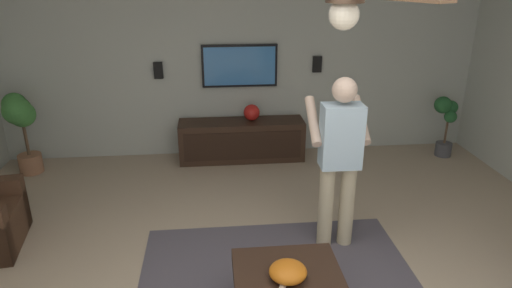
{
  "coord_description": "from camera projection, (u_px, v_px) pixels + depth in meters",
  "views": [
    {
      "loc": [
        -2.55,
        0.44,
        2.51
      ],
      "look_at": [
        1.15,
        0.06,
        1.05
      ],
      "focal_mm": 31.95,
      "sensor_mm": 36.0,
      "label": 1
    }
  ],
  "objects": [
    {
      "name": "wall_speaker_right",
      "position": [
        158.0,
        70.0,
        6.06
      ],
      "size": [
        0.06,
        0.12,
        0.22
      ],
      "primitive_type": "cube",
      "color": "black"
    },
    {
      "name": "wall_speaker_left",
      "position": [
        317.0,
        64.0,
        6.24
      ],
      "size": [
        0.06,
        0.12,
        0.22
      ],
      "primitive_type": "cube",
      "color": "black"
    },
    {
      "name": "person_standing",
      "position": [
        339.0,
        154.0,
        4.1
      ],
      "size": [
        0.54,
        0.54,
        1.64
      ],
      "rotation": [
        0.0,
        0.0,
        -0.02
      ],
      "color": "#C6B793",
      "rests_on": "ground"
    },
    {
      "name": "potted_plant_short",
      "position": [
        446.0,
        120.0,
        6.3
      ],
      "size": [
        0.28,
        0.34,
        0.85
      ],
      "color": "#4C4C51",
      "rests_on": "ground"
    },
    {
      "name": "ceiling_fan",
      "position": [
        346.0,
        0.0,
        2.34
      ],
      "size": [
        1.16,
        1.2,
        0.46
      ],
      "color": "#4C3828"
    },
    {
      "name": "media_console",
      "position": [
        242.0,
        140.0,
        6.27
      ],
      "size": [
        0.45,
        1.7,
        0.55
      ],
      "rotation": [
        0.0,
        0.0,
        3.14
      ],
      "color": "#332116",
      "rests_on": "ground"
    },
    {
      "name": "wall_back_tv",
      "position": [
        242.0,
        59.0,
        6.19
      ],
      "size": [
        0.1,
        6.71,
        2.68
      ],
      "primitive_type": "cube",
      "color": "#B2B7AD",
      "rests_on": "ground"
    },
    {
      "name": "vase_round",
      "position": [
        252.0,
        112.0,
        6.17
      ],
      "size": [
        0.22,
        0.22,
        0.22
      ],
      "primitive_type": "sphere",
      "color": "red",
      "rests_on": "media_console"
    },
    {
      "name": "potted_plant_tall",
      "position": [
        20.0,
        120.0,
        5.62
      ],
      "size": [
        0.43,
        0.37,
        1.08
      ],
      "color": "#9E6B4C",
      "rests_on": "ground"
    },
    {
      "name": "bowl",
      "position": [
        288.0,
        272.0,
        3.27
      ],
      "size": [
        0.28,
        0.28,
        0.12
      ],
      "primitive_type": "ellipsoid",
      "color": "orange",
      "rests_on": "coffee_table"
    },
    {
      "name": "tv",
      "position": [
        240.0,
        66.0,
        6.13
      ],
      "size": [
        0.05,
        1.02,
        0.57
      ],
      "rotation": [
        0.0,
        0.0,
        3.14
      ],
      "color": "black"
    }
  ]
}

